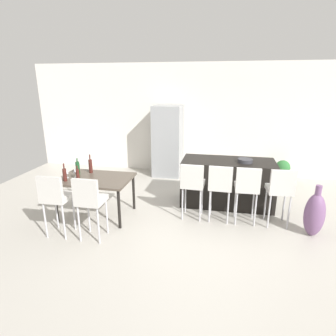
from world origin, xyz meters
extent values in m
plane|color=#ADA89E|center=(0.00, 0.00, 0.00)|extent=(10.00, 10.00, 0.00)
cube|color=silver|center=(0.00, 2.98, 1.45)|extent=(10.00, 0.12, 2.90)
cube|color=black|center=(0.45, 0.92, 0.46)|extent=(1.81, 0.81, 0.92)
cube|color=beige|center=(-0.16, 0.20, 0.65)|extent=(0.41, 0.41, 0.08)
cube|color=beige|center=(-0.17, 0.03, 0.87)|extent=(0.40, 0.07, 0.36)
cylinder|color=#B2B2B7|center=(-0.32, 0.36, 0.30)|extent=(0.03, 0.03, 0.61)
cylinder|color=#B2B2B7|center=(0.00, 0.35, 0.30)|extent=(0.03, 0.03, 0.61)
cylinder|color=#B2B2B7|center=(-0.33, 0.04, 0.30)|extent=(0.03, 0.03, 0.61)
cylinder|color=#B2B2B7|center=(-0.01, 0.03, 0.30)|extent=(0.03, 0.03, 0.61)
cube|color=beige|center=(0.32, 0.20, 0.65)|extent=(0.41, 0.41, 0.08)
cube|color=beige|center=(0.32, 0.03, 0.87)|extent=(0.40, 0.07, 0.36)
cylinder|color=#B2B2B7|center=(0.16, 0.36, 0.30)|extent=(0.03, 0.03, 0.61)
cylinder|color=#B2B2B7|center=(0.48, 0.35, 0.30)|extent=(0.03, 0.03, 0.61)
cylinder|color=#B2B2B7|center=(0.16, 0.04, 0.30)|extent=(0.03, 0.03, 0.61)
cylinder|color=#B2B2B7|center=(0.48, 0.03, 0.30)|extent=(0.03, 0.03, 0.61)
cube|color=beige|center=(0.77, 0.20, 0.65)|extent=(0.41, 0.41, 0.08)
cube|color=beige|center=(0.78, 0.03, 0.87)|extent=(0.40, 0.07, 0.36)
cylinder|color=#B2B2B7|center=(0.61, 0.35, 0.30)|extent=(0.03, 0.03, 0.61)
cylinder|color=#B2B2B7|center=(0.93, 0.36, 0.30)|extent=(0.03, 0.03, 0.61)
cylinder|color=#B2B2B7|center=(0.62, 0.03, 0.30)|extent=(0.03, 0.03, 0.61)
cylinder|color=#B2B2B7|center=(0.94, 0.04, 0.30)|extent=(0.03, 0.03, 0.61)
cube|color=beige|center=(1.31, 0.20, 0.65)|extent=(0.42, 0.42, 0.08)
cube|color=beige|center=(1.32, 0.03, 0.87)|extent=(0.40, 0.08, 0.36)
cylinder|color=#B2B2B7|center=(1.14, 0.34, 0.30)|extent=(0.03, 0.03, 0.61)
cylinder|color=#B2B2B7|center=(1.46, 0.36, 0.30)|extent=(0.03, 0.03, 0.61)
cylinder|color=#B2B2B7|center=(1.16, 0.03, 0.30)|extent=(0.03, 0.03, 0.61)
cylinder|color=#B2B2B7|center=(1.48, 0.05, 0.30)|extent=(0.03, 0.03, 0.61)
cube|color=#4C4238|center=(-1.92, -0.09, 0.72)|extent=(1.30, 0.90, 0.04)
cylinder|color=black|center=(-2.51, 0.30, 0.35)|extent=(0.05, 0.05, 0.70)
cylinder|color=black|center=(-1.33, 0.30, 0.35)|extent=(0.05, 0.05, 0.70)
cylinder|color=black|center=(-2.51, -0.48, 0.35)|extent=(0.05, 0.05, 0.70)
cylinder|color=black|center=(-1.33, -0.48, 0.35)|extent=(0.05, 0.05, 0.70)
cube|color=beige|center=(-2.21, -0.84, 0.65)|extent=(0.41, 0.41, 0.08)
cube|color=beige|center=(-2.21, -1.01, 0.87)|extent=(0.40, 0.07, 0.36)
cylinder|color=#B2B2B7|center=(-2.38, -0.68, 0.30)|extent=(0.03, 0.03, 0.61)
cylinder|color=#B2B2B7|center=(-2.06, -0.68, 0.30)|extent=(0.03, 0.03, 0.61)
cylinder|color=#B2B2B7|center=(-2.37, -1.00, 0.30)|extent=(0.03, 0.03, 0.61)
cylinder|color=#B2B2B7|center=(-2.05, -1.00, 0.30)|extent=(0.03, 0.03, 0.61)
cube|color=beige|center=(-1.63, -0.84, 0.65)|extent=(0.40, 0.40, 0.08)
cube|color=beige|center=(-1.63, -1.01, 0.87)|extent=(0.40, 0.06, 0.36)
cylinder|color=#B2B2B7|center=(-1.79, -0.68, 0.30)|extent=(0.03, 0.03, 0.61)
cylinder|color=#B2B2B7|center=(-1.47, -0.68, 0.30)|extent=(0.03, 0.03, 0.61)
cylinder|color=#B2B2B7|center=(-1.79, -1.00, 0.30)|extent=(0.03, 0.03, 0.61)
cylinder|color=#B2B2B7|center=(-1.47, -1.00, 0.30)|extent=(0.03, 0.03, 0.61)
cylinder|color=#194723|center=(-2.32, 0.04, 0.86)|extent=(0.07, 0.07, 0.24)
cylinder|color=#194723|center=(-2.32, 0.04, 1.02)|extent=(0.03, 0.03, 0.07)
cylinder|color=#471E19|center=(-2.36, -0.35, 0.85)|extent=(0.07, 0.07, 0.22)
cylinder|color=#471E19|center=(-2.36, -0.35, 1.01)|extent=(0.02, 0.02, 0.10)
cylinder|color=#471E19|center=(-2.16, -0.26, 0.84)|extent=(0.06, 0.06, 0.20)
cylinder|color=#471E19|center=(-2.16, -0.26, 0.97)|extent=(0.02, 0.02, 0.06)
cylinder|color=#471E19|center=(-2.13, 0.18, 0.87)|extent=(0.07, 0.07, 0.26)
cylinder|color=#471E19|center=(-2.13, 0.18, 1.05)|extent=(0.02, 0.02, 0.10)
cylinder|color=silver|center=(-2.28, -0.13, 0.74)|extent=(0.06, 0.06, 0.00)
cylinder|color=silver|center=(-2.28, -0.13, 0.78)|extent=(0.01, 0.01, 0.08)
cone|color=silver|center=(-2.28, -0.13, 0.87)|extent=(0.07, 0.07, 0.09)
cylinder|color=silver|center=(-2.42, -0.19, 0.74)|extent=(0.06, 0.06, 0.00)
cylinder|color=silver|center=(-2.42, -0.19, 0.78)|extent=(0.01, 0.01, 0.08)
cone|color=silver|center=(-2.42, -0.19, 0.87)|extent=(0.07, 0.07, 0.09)
cube|color=#939699|center=(-1.11, 2.54, 0.92)|extent=(0.72, 0.68, 1.84)
cylinder|color=#333338|center=(0.76, 0.85, 0.96)|extent=(0.28, 0.28, 0.07)
ellipsoid|color=#704C75|center=(1.83, -0.08, 0.36)|extent=(0.31, 0.31, 0.73)
cylinder|color=#704C75|center=(1.83, -0.08, 0.79)|extent=(0.09, 0.09, 0.16)
cylinder|color=#38383D|center=(1.82, 2.53, 0.11)|extent=(0.24, 0.24, 0.22)
sphere|color=#2D6B33|center=(1.82, 2.53, 0.38)|extent=(0.36, 0.36, 0.36)
camera|label=1|loc=(0.32, -4.50, 2.40)|focal=29.67mm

